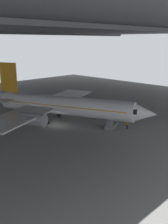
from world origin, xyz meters
TOP-DOWN VIEW (x-y plane):
  - ground_plane at (0.00, 0.00)m, footprint 110.00×110.00m
  - hangar_structure at (-0.13, 13.76)m, footprint 121.00×99.00m
  - airplane_main at (1.56, 0.73)m, footprint 34.04×34.11m
  - boarding_stairs at (5.84, -8.21)m, footprint 4.36×2.87m
  - crew_worker_by_stairs at (7.05, -10.81)m, footprint 0.33×0.52m
  - baggage_tug at (3.75, 11.42)m, footprint 2.40×2.41m

SIDE VIEW (x-z plane):
  - ground_plane at x=0.00m, z-range 0.00..0.00m
  - baggage_tug at x=3.75m, z-range 0.08..0.98m
  - boarding_stairs at x=5.84m, z-range -1.57..3.03m
  - crew_worker_by_stairs at x=7.05m, z-range 0.11..1.74m
  - airplane_main at x=1.56m, z-range -2.20..9.00m
  - hangar_structure at x=-0.13m, z-range 8.90..28.00m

